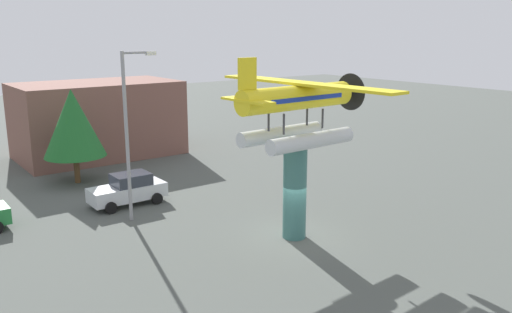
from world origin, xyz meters
The scene contains 7 objects.
ground_plane centered at (0.00, 0.00, 0.00)m, with size 140.00×140.00×0.00m, color #4C514C.
display_pedestal centered at (0.00, 0.00, 2.24)m, with size 1.10×1.10×4.48m, color #386B66.
floatplane_monument centered at (0.13, 0.01, 6.15)m, with size 6.96×10.44×4.00m.
car_mid_silver centered at (-4.25, 9.27, 0.88)m, with size 4.20×2.02×1.76m.
streetlight_primary centered at (-5.02, 6.81, 4.94)m, with size 1.84×0.28×8.60m.
storefront_building centered at (-1.03, 22.00, 2.87)m, with size 11.88×6.94×5.74m, color brown.
tree_east centered at (-5.07, 15.41, 3.88)m, with size 3.86×3.86×6.03m.
Camera 1 is at (-15.55, -17.68, 9.50)m, focal length 37.01 mm.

